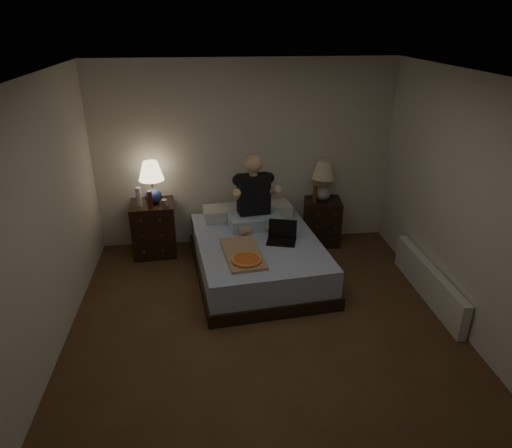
{
  "coord_description": "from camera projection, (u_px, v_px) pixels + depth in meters",
  "views": [
    {
      "loc": [
        -0.52,
        -3.68,
        2.95
      ],
      "look_at": [
        0.0,
        0.9,
        0.85
      ],
      "focal_mm": 32.0,
      "sensor_mm": 36.0,
      "label": 1
    }
  ],
  "objects": [
    {
      "name": "floor",
      "position": [
        266.0,
        337.0,
        4.6
      ],
      "size": [
        4.0,
        4.5,
        0.0
      ],
      "primitive_type": "cube",
      "color": "brown",
      "rests_on": "ground"
    },
    {
      "name": "ceiling",
      "position": [
        269.0,
        80.0,
        3.56
      ],
      "size": [
        4.0,
        4.5,
        0.0
      ],
      "primitive_type": "cube",
      "rotation": [
        3.14,
        0.0,
        0.0
      ],
      "color": "white",
      "rests_on": "ground"
    },
    {
      "name": "wall_back",
      "position": [
        245.0,
        156.0,
        6.12
      ],
      "size": [
        4.0,
        0.0,
        2.5
      ],
      "primitive_type": "cube",
      "rotation": [
        1.57,
        0.0,
        0.0
      ],
      "color": "beige",
      "rests_on": "ground"
    },
    {
      "name": "wall_front",
      "position": [
        335.0,
        432.0,
        2.05
      ],
      "size": [
        4.0,
        0.0,
        2.5
      ],
      "primitive_type": "cube",
      "rotation": [
        -1.57,
        0.0,
        0.0
      ],
      "color": "beige",
      "rests_on": "ground"
    },
    {
      "name": "wall_left",
      "position": [
        35.0,
        236.0,
        3.88
      ],
      "size": [
        0.0,
        4.5,
        2.5
      ],
      "primitive_type": "cube",
      "rotation": [
        1.57,
        0.0,
        1.57
      ],
      "color": "beige",
      "rests_on": "ground"
    },
    {
      "name": "wall_right",
      "position": [
        478.0,
        215.0,
        4.29
      ],
      "size": [
        0.0,
        4.5,
        2.5
      ],
      "primitive_type": "cube",
      "rotation": [
        1.57,
        0.0,
        -1.57
      ],
      "color": "beige",
      "rests_on": "ground"
    },
    {
      "name": "bed",
      "position": [
        258.0,
        257.0,
        5.64
      ],
      "size": [
        1.64,
        2.06,
        0.48
      ],
      "primitive_type": "cube",
      "rotation": [
        0.0,
        0.0,
        0.11
      ],
      "color": "#5F7EBF",
      "rests_on": "floor"
    },
    {
      "name": "nightstand_left",
      "position": [
        154.0,
        228.0,
        6.11
      ],
      "size": [
        0.59,
        0.54,
        0.72
      ],
      "primitive_type": "cube",
      "rotation": [
        0.0,
        0.0,
        0.07
      ],
      "color": "black",
      "rests_on": "floor"
    },
    {
      "name": "nightstand_right",
      "position": [
        322.0,
        221.0,
        6.42
      ],
      "size": [
        0.54,
        0.5,
        0.64
      ],
      "primitive_type": "cube",
      "rotation": [
        0.0,
        0.0,
        -0.13
      ],
      "color": "black",
      "rests_on": "floor"
    },
    {
      "name": "lamp_left",
      "position": [
        152.0,
        183.0,
        5.85
      ],
      "size": [
        0.33,
        0.33,
        0.56
      ],
      "primitive_type": null,
      "rotation": [
        0.0,
        0.0,
        0.04
      ],
      "color": "navy",
      "rests_on": "nightstand_left"
    },
    {
      "name": "lamp_right",
      "position": [
        323.0,
        181.0,
        6.18
      ],
      "size": [
        0.35,
        0.35,
        0.56
      ],
      "primitive_type": null,
      "rotation": [
        0.0,
        0.0,
        -0.08
      ],
      "color": "gray",
      "rests_on": "nightstand_right"
    },
    {
      "name": "water_bottle",
      "position": [
        139.0,
        197.0,
        5.82
      ],
      "size": [
        0.07,
        0.07,
        0.25
      ],
      "primitive_type": "cylinder",
      "color": "silver",
      "rests_on": "nightstand_left"
    },
    {
      "name": "soda_can",
      "position": [
        164.0,
        203.0,
        5.82
      ],
      "size": [
        0.07,
        0.07,
        0.1
      ],
      "primitive_type": "cylinder",
      "color": "#B1B0AC",
      "rests_on": "nightstand_left"
    },
    {
      "name": "beer_bottle_left",
      "position": [
        150.0,
        200.0,
        5.76
      ],
      "size": [
        0.06,
        0.06,
        0.23
      ],
      "primitive_type": "cylinder",
      "color": "#51210B",
      "rests_on": "nightstand_left"
    },
    {
      "name": "beer_bottle_right",
      "position": [
        315.0,
        194.0,
        6.18
      ],
      "size": [
        0.06,
        0.06,
        0.23
      ],
      "primitive_type": "cylinder",
      "color": "#5F310D",
      "rests_on": "nightstand_right"
    },
    {
      "name": "person",
      "position": [
        254.0,
        192.0,
        5.71
      ],
      "size": [
        0.72,
        0.6,
        0.93
      ],
      "primitive_type": null,
      "rotation": [
        0.0,
        0.0,
        0.13
      ],
      "color": "black",
      "rests_on": "bed"
    },
    {
      "name": "laptop",
      "position": [
        282.0,
        233.0,
        5.42
      ],
      "size": [
        0.4,
        0.36,
        0.24
      ],
      "primitive_type": null,
      "rotation": [
        0.0,
        0.0,
        -0.28
      ],
      "color": "black",
      "rests_on": "bed"
    },
    {
      "name": "pizza_box",
      "position": [
        247.0,
        260.0,
        4.98
      ],
      "size": [
        0.49,
        0.8,
        0.08
      ],
      "primitive_type": null,
      "rotation": [
        0.0,
        0.0,
        0.12
      ],
      "color": "tan",
      "rests_on": "bed"
    },
    {
      "name": "radiator",
      "position": [
        428.0,
        282.0,
        5.18
      ],
      "size": [
        0.1,
        1.6,
        0.4
      ],
      "primitive_type": "cube",
      "color": "silver",
      "rests_on": "floor"
    }
  ]
}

